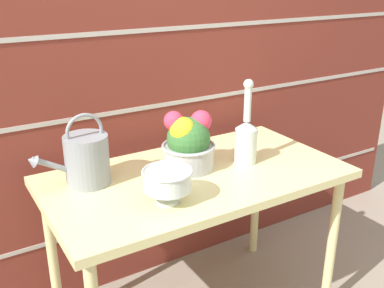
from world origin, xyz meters
The scene contains 6 objects.
brick_wall centered at (0.00, 0.47, 1.10)m, with size 3.60×0.08×2.20m.
patio_table centered at (0.00, 0.00, 0.67)m, with size 1.25×0.68×0.74m.
watering_can centered at (-0.42, 0.14, 0.85)m, with size 0.32×0.17×0.29m.
crystal_pedestal_bowl centered at (-0.22, -0.16, 0.83)m, with size 0.19×0.19×0.13m.
flower_planter centered at (0.00, 0.06, 0.86)m, with size 0.23×0.23×0.26m.
glass_decanter centered at (0.25, -0.01, 0.86)m, with size 0.10×0.10×0.37m.
Camera 1 is at (-0.90, -1.45, 1.53)m, focal length 42.00 mm.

